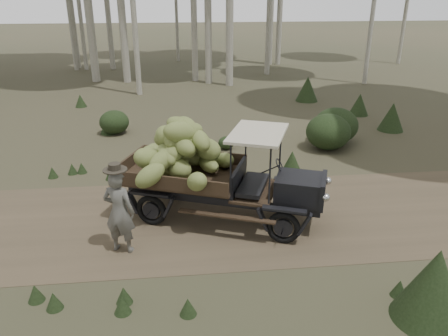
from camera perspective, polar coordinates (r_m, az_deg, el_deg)
The scene contains 5 objects.
ground at distance 9.69m, azimuth -12.87°, elevation -7.06°, with size 120.00×120.00×0.00m, color #473D2B.
dirt_track at distance 9.69m, azimuth -12.87°, elevation -7.04°, with size 70.00×4.00×0.01m, color brown.
banana_truck at distance 9.29m, azimuth -3.61°, elevation 1.19°, with size 4.60×3.00×2.28m.
farmer at distance 8.37m, azimuth -13.53°, elevation -5.46°, with size 0.70×0.58×1.80m.
undergrowth at distance 8.06m, azimuth 1.24°, elevation -8.57°, with size 22.58×23.01×1.39m.
Camera 1 is at (1.25, -8.39, 4.67)m, focal length 35.00 mm.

